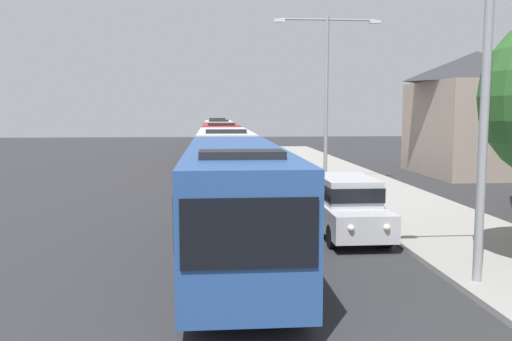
# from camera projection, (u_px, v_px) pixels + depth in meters

# --- Properties ---
(bus_lead) EXTENTS (2.58, 11.42, 3.21)m
(bus_lead) POSITION_uv_depth(u_px,v_px,m) (235.00, 197.00, 14.50)
(bus_lead) COLOR #284C8C
(bus_lead) RESTS_ON ground_plane
(bus_second_in_line) EXTENTS (2.58, 10.66, 3.21)m
(bus_second_in_line) POSITION_uv_depth(u_px,v_px,m) (225.00, 158.00, 26.46)
(bus_second_in_line) COLOR silver
(bus_second_in_line) RESTS_ON ground_plane
(bus_middle) EXTENTS (2.58, 11.77, 3.21)m
(bus_middle) POSITION_uv_depth(u_px,v_px,m) (221.00, 143.00, 38.69)
(bus_middle) COLOR maroon
(bus_middle) RESTS_ON ground_plane
(bus_fourth_in_line) EXTENTS (2.58, 10.46, 3.21)m
(bus_fourth_in_line) POSITION_uv_depth(u_px,v_px,m) (218.00, 135.00, 50.94)
(bus_fourth_in_line) COLOR silver
(bus_fourth_in_line) RESTS_ON ground_plane
(bus_rear) EXTENTS (2.58, 11.26, 3.21)m
(bus_rear) POSITION_uv_depth(u_px,v_px,m) (217.00, 131.00, 62.37)
(bus_rear) COLOR #33724C
(bus_rear) RESTS_ON ground_plane
(white_suv) EXTENTS (1.86, 4.93, 1.90)m
(white_suv) POSITION_uv_depth(u_px,v_px,m) (347.00, 204.00, 17.22)
(white_suv) COLOR #B7B7BC
(white_suv) RESTS_ON ground_plane
(streetlamp_near) EXTENTS (5.29, 0.28, 8.95)m
(streetlamp_near) POSITION_uv_depth(u_px,v_px,m) (488.00, 41.00, 11.63)
(streetlamp_near) COLOR gray
(streetlamp_near) RESTS_ON sidewalk
(streetlamp_mid) EXTENTS (5.58, 0.28, 8.76)m
(streetlamp_mid) POSITION_uv_depth(u_px,v_px,m) (327.00, 83.00, 27.99)
(streetlamp_mid) COLOR gray
(streetlamp_mid) RESTS_ON sidewalk
(house_distant_gabled) EXTENTS (6.69, 8.52, 7.70)m
(house_distant_gabled) POSITION_uv_depth(u_px,v_px,m) (475.00, 112.00, 33.47)
(house_distant_gabled) COLOR gray
(house_distant_gabled) RESTS_ON ground_plane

